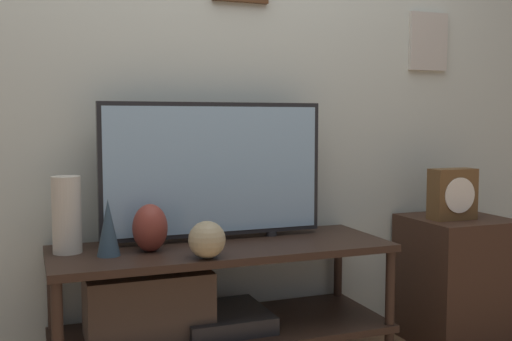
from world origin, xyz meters
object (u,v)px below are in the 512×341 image
object	(u,v)px
television	(214,170)
vase_slim_bronze	(108,228)
vase_round_glass	(207,240)
vase_urn_stoneware	(150,228)
vase_tall_ceramic	(67,215)
mantel_clock	(453,194)

from	to	relation	value
television	vase_slim_bronze	distance (m)	0.52
vase_round_glass	television	bearing A→B (deg)	68.54
vase_round_glass	vase_slim_bronze	world-z (taller)	vase_slim_bronze
vase_round_glass	vase_slim_bronze	bearing A→B (deg)	153.20
vase_urn_stoneware	vase_tall_ceramic	world-z (taller)	vase_tall_ceramic
vase_tall_ceramic	mantel_clock	size ratio (longest dim) A/B	1.23
television	vase_urn_stoneware	world-z (taller)	television
vase_tall_ceramic	mantel_clock	world-z (taller)	vase_tall_ceramic
vase_slim_bronze	mantel_clock	size ratio (longest dim) A/B	0.89
vase_urn_stoneware	vase_tall_ceramic	bearing A→B (deg)	163.41
vase_round_glass	vase_slim_bronze	xyz separation A→B (m)	(-0.34, 0.17, 0.04)
mantel_clock	television	bearing A→B (deg)	174.68
television	vase_tall_ceramic	bearing A→B (deg)	-176.98
television	vase_round_glass	distance (m)	0.41
television	vase_urn_stoneware	bearing A→B (deg)	-157.68
vase_urn_stoneware	mantel_clock	xyz separation A→B (m)	(1.46, 0.01, 0.07)
vase_round_glass	vase_urn_stoneware	bearing A→B (deg)	132.81
vase_round_glass	mantel_clock	distance (m)	1.31
vase_round_glass	vase_tall_ceramic	xyz separation A→B (m)	(-0.48, 0.28, 0.08)
vase_round_glass	vase_tall_ceramic	bearing A→B (deg)	149.72
vase_tall_ceramic	mantel_clock	bearing A→B (deg)	-2.48
television	vase_round_glass	world-z (taller)	television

